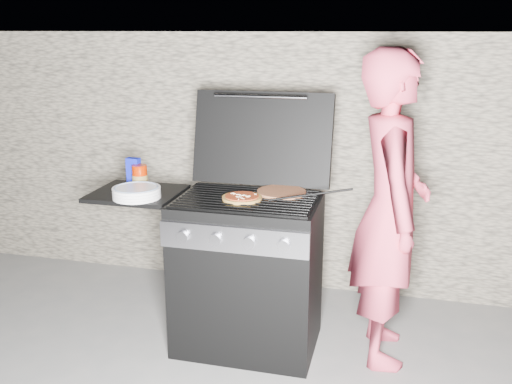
% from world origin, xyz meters
% --- Properties ---
extents(ground, '(50.00, 50.00, 0.00)m').
position_xyz_m(ground, '(0.00, 0.00, 0.00)').
color(ground, slate).
extents(stone_wall, '(8.00, 0.35, 1.80)m').
position_xyz_m(stone_wall, '(0.00, 1.05, 0.90)').
color(stone_wall, gray).
rests_on(stone_wall, ground).
extents(gas_grill, '(1.34, 0.79, 0.91)m').
position_xyz_m(gas_grill, '(-0.25, 0.00, 0.46)').
color(gas_grill, black).
rests_on(gas_grill, ground).
extents(pizza_topped, '(0.27, 0.27, 0.02)m').
position_xyz_m(pizza_topped, '(-0.02, -0.03, 0.92)').
color(pizza_topped, gold).
rests_on(pizza_topped, gas_grill).
extents(pizza_plain, '(0.37, 0.37, 0.02)m').
position_xyz_m(pizza_plain, '(0.16, 0.14, 0.92)').
color(pizza_plain, '#BD7951').
rests_on(pizza_plain, gas_grill).
extents(sauce_jar, '(0.10, 0.10, 0.14)m').
position_xyz_m(sauce_jar, '(-0.69, 0.08, 0.97)').
color(sauce_jar, '#A51F00').
rests_on(sauce_jar, gas_grill).
extents(blue_carton, '(0.08, 0.05, 0.17)m').
position_xyz_m(blue_carton, '(-0.74, 0.13, 0.99)').
color(blue_carton, '#0D17AC').
rests_on(blue_carton, gas_grill).
extents(plate_stack, '(0.29, 0.29, 0.06)m').
position_xyz_m(plate_stack, '(-0.61, -0.12, 0.93)').
color(plate_stack, white).
rests_on(plate_stack, gas_grill).
extents(person, '(0.50, 0.68, 1.73)m').
position_xyz_m(person, '(0.78, 0.11, 0.87)').
color(person, '#D14058').
rests_on(person, ground).
extents(tongs, '(0.45, 0.07, 0.09)m').
position_xyz_m(tongs, '(0.35, 0.00, 0.96)').
color(tongs, black).
rests_on(tongs, gas_grill).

